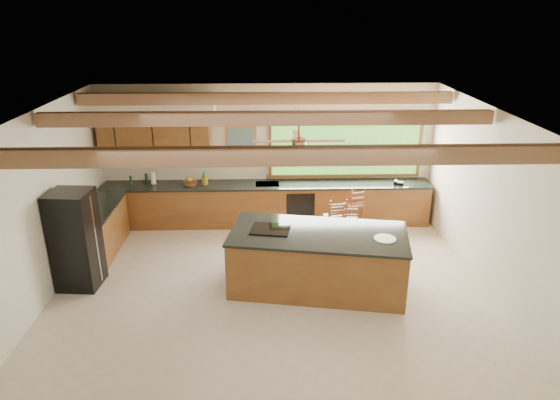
{
  "coord_description": "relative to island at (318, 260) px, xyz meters",
  "views": [
    {
      "loc": [
        -0.04,
        -7.21,
        4.5
      ],
      "look_at": [
        0.21,
        0.8,
        1.37
      ],
      "focal_mm": 32.0,
      "sensor_mm": 36.0,
      "label": 1
    }
  ],
  "objects": [
    {
      "name": "ground",
      "position": [
        -0.82,
        -0.22,
        -0.51
      ],
      "size": [
        7.2,
        7.2,
        0.0
      ],
      "primitive_type": "plane",
      "color": "beige",
      "rests_on": "ground"
    },
    {
      "name": "room_shell",
      "position": [
        -0.99,
        0.44,
        1.71
      ],
      "size": [
        7.27,
        6.54,
        3.02
      ],
      "color": "beige",
      "rests_on": "ground"
    },
    {
      "name": "counter_run",
      "position": [
        -1.64,
        2.3,
        -0.04
      ],
      "size": [
        7.12,
        3.1,
        1.25
      ],
      "color": "brown",
      "rests_on": "ground"
    },
    {
      "name": "island",
      "position": [
        0.0,
        0.0,
        0.0
      ],
      "size": [
        3.1,
        1.85,
        1.03
      ],
      "rotation": [
        0.0,
        0.0,
        -0.17
      ],
      "color": "brown",
      "rests_on": "ground"
    },
    {
      "name": "refrigerator",
      "position": [
        -4.04,
        0.18,
        0.34
      ],
      "size": [
        0.72,
        0.7,
        1.71
      ],
      "rotation": [
        0.0,
        0.0,
        -0.09
      ],
      "color": "black",
      "rests_on": "ground"
    },
    {
      "name": "bar_stool_a",
      "position": [
        0.75,
        1.33,
        0.08
      ],
      "size": [
        0.38,
        0.38,
        1.0
      ],
      "rotation": [
        0.0,
        0.0,
        -0.06
      ],
      "color": "brown",
      "rests_on": "ground"
    },
    {
      "name": "bar_stool_b",
      "position": [
        0.43,
        1.33,
        0.11
      ],
      "size": [
        0.45,
        0.45,
        1.04
      ],
      "rotation": [
        0.0,
        0.0,
        0.24
      ],
      "color": "brown",
      "rests_on": "ground"
    },
    {
      "name": "bar_stool_c",
      "position": [
        0.48,
        1.32,
        0.15
      ],
      "size": [
        0.45,
        0.45,
        1.11
      ],
      "rotation": [
        0.0,
        0.0,
        0.14
      ],
      "color": "brown",
      "rests_on": "ground"
    },
    {
      "name": "bar_stool_d",
      "position": [
        0.99,
        2.18,
        0.09
      ],
      "size": [
        0.45,
        0.45,
        1.01
      ],
      "rotation": [
        0.0,
        0.0,
        0.29
      ],
      "color": "brown",
      "rests_on": "ground"
    }
  ]
}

